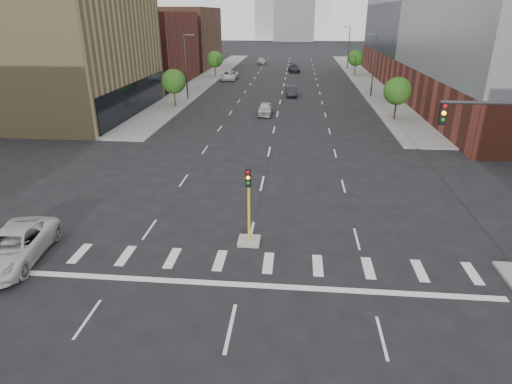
# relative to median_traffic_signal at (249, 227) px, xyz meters

# --- Properties ---
(ground) EXTENTS (400.00, 400.00, 0.00)m
(ground) POSITION_rel_median_traffic_signal_xyz_m (0.00, -8.97, -0.97)
(ground) COLOR black
(ground) RESTS_ON ground
(sidewalk_left_far) EXTENTS (5.00, 92.00, 0.15)m
(sidewalk_left_far) POSITION_rel_median_traffic_signal_xyz_m (-15.00, 65.03, -0.90)
(sidewalk_left_far) COLOR gray
(sidewalk_left_far) RESTS_ON ground
(sidewalk_right_far) EXTENTS (5.00, 92.00, 0.15)m
(sidewalk_right_far) POSITION_rel_median_traffic_signal_xyz_m (15.00, 65.03, -0.90)
(sidewalk_right_far) COLOR gray
(sidewalk_right_far) RESTS_ON ground
(building_left_mid) EXTENTS (20.00, 24.00, 14.00)m
(building_left_mid) POSITION_rel_median_traffic_signal_xyz_m (-27.50, 31.03, 6.03)
(building_left_mid) COLOR #988756
(building_left_mid) RESTS_ON ground
(building_left_far_a) EXTENTS (20.00, 22.00, 12.00)m
(building_left_far_a) POSITION_rel_median_traffic_signal_xyz_m (-27.50, 57.03, 5.03)
(building_left_far_a) COLOR brown
(building_left_far_a) RESTS_ON ground
(building_left_far_b) EXTENTS (20.00, 24.00, 13.00)m
(building_left_far_b) POSITION_rel_median_traffic_signal_xyz_m (-27.50, 83.03, 5.53)
(building_left_far_b) COLOR brown
(building_left_far_b) RESTS_ON ground
(building_right_main) EXTENTS (24.00, 70.00, 22.00)m
(building_right_main) POSITION_rel_median_traffic_signal_xyz_m (29.50, 51.03, 10.03)
(building_right_main) COLOR brown
(building_right_main) RESTS_ON ground
(median_traffic_signal) EXTENTS (1.20, 1.20, 4.40)m
(median_traffic_signal) POSITION_rel_median_traffic_signal_xyz_m (0.00, 0.00, 0.00)
(median_traffic_signal) COLOR #999993
(median_traffic_signal) RESTS_ON ground
(streetlight_right_a) EXTENTS (1.60, 0.22, 9.07)m
(streetlight_right_a) POSITION_rel_median_traffic_signal_xyz_m (13.41, 46.03, 4.04)
(streetlight_right_a) COLOR #2D2D30
(streetlight_right_a) RESTS_ON ground
(streetlight_right_b) EXTENTS (1.60, 0.22, 9.07)m
(streetlight_right_b) POSITION_rel_median_traffic_signal_xyz_m (13.41, 81.03, 4.04)
(streetlight_right_b) COLOR #2D2D30
(streetlight_right_b) RESTS_ON ground
(streetlight_left) EXTENTS (1.60, 0.22, 9.07)m
(streetlight_left) POSITION_rel_median_traffic_signal_xyz_m (-13.41, 41.03, 4.04)
(streetlight_left) COLOR #2D2D30
(streetlight_left) RESTS_ON ground
(tree_left_near) EXTENTS (3.20, 3.20, 4.85)m
(tree_left_near) POSITION_rel_median_traffic_signal_xyz_m (-14.00, 36.03, 2.42)
(tree_left_near) COLOR #382619
(tree_left_near) RESTS_ON ground
(tree_left_far) EXTENTS (3.20, 3.20, 4.85)m
(tree_left_far) POSITION_rel_median_traffic_signal_xyz_m (-14.00, 66.03, 2.42)
(tree_left_far) COLOR #382619
(tree_left_far) RESTS_ON ground
(tree_right_near) EXTENTS (3.20, 3.20, 4.85)m
(tree_right_near) POSITION_rel_median_traffic_signal_xyz_m (14.00, 31.03, 2.42)
(tree_right_near) COLOR #382619
(tree_right_near) RESTS_ON ground
(tree_right_far) EXTENTS (3.20, 3.20, 4.85)m
(tree_right_far) POSITION_rel_median_traffic_signal_xyz_m (14.00, 71.03, 2.42)
(tree_right_far) COLOR #382619
(tree_right_far) RESTS_ON ground
(car_near_left) EXTENTS (1.83, 4.46, 1.52)m
(car_near_left) POSITION_rel_median_traffic_signal_xyz_m (-1.50, 32.34, -0.22)
(car_near_left) COLOR #B8B8BD
(car_near_left) RESTS_ON ground
(car_mid_right) EXTENTS (1.92, 4.63, 1.49)m
(car_mid_right) POSITION_rel_median_traffic_signal_xyz_m (1.50, 45.82, -0.23)
(car_mid_right) COLOR black
(car_mid_right) RESTS_ON ground
(car_far_left) EXTENTS (2.80, 6.04, 1.68)m
(car_far_left) POSITION_rel_median_traffic_signal_xyz_m (-10.50, 61.90, -0.13)
(car_far_left) COLOR #BEBEBE
(car_far_left) RESTS_ON ground
(car_deep_right) EXTENTS (2.90, 5.65, 1.57)m
(car_deep_right) POSITION_rel_median_traffic_signal_xyz_m (1.50, 75.07, -0.19)
(car_deep_right) COLOR black
(car_deep_right) RESTS_ON ground
(car_distant) EXTENTS (2.08, 4.80, 1.61)m
(car_distant) POSITION_rel_median_traffic_signal_xyz_m (-6.62, 90.18, -0.17)
(car_distant) COLOR #A7A6AA
(car_distant) RESTS_ON ground
(parked_minivan) EXTENTS (3.40, 6.23, 1.65)m
(parked_minivan) POSITION_rel_median_traffic_signal_xyz_m (-11.70, -2.97, -0.15)
(parked_minivan) COLOR silver
(parked_minivan) RESTS_ON ground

